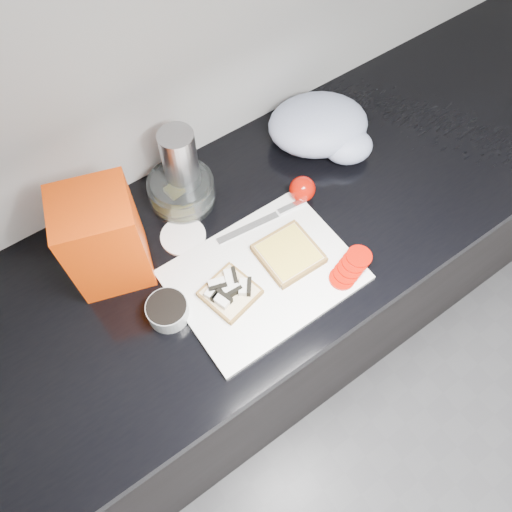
# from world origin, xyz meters

# --- Properties ---
(base_cabinet) EXTENTS (3.50, 0.60, 0.86)m
(base_cabinet) POSITION_xyz_m (0.00, 1.20, 0.43)
(base_cabinet) COLOR black
(base_cabinet) RESTS_ON ground
(countertop) EXTENTS (3.50, 0.64, 0.04)m
(countertop) POSITION_xyz_m (0.00, 1.20, 0.88)
(countertop) COLOR black
(countertop) RESTS_ON base_cabinet
(cutting_board) EXTENTS (0.40, 0.30, 0.01)m
(cutting_board) POSITION_xyz_m (-0.06, 1.09, 0.91)
(cutting_board) COLOR white
(cutting_board) RESTS_ON countertop
(bread_left) EXTENTS (0.13, 0.13, 0.03)m
(bread_left) POSITION_xyz_m (-0.15, 1.09, 0.92)
(bread_left) COLOR beige
(bread_left) RESTS_ON cutting_board
(bread_right) EXTENTS (0.13, 0.13, 0.02)m
(bread_right) POSITION_xyz_m (0.01, 1.10, 0.92)
(bread_right) COLOR beige
(bread_right) RESTS_ON cutting_board
(tomato_slices) EXTENTS (0.13, 0.09, 0.02)m
(tomato_slices) POSITION_xyz_m (0.10, 0.99, 0.92)
(tomato_slices) COLOR #A00D03
(tomato_slices) RESTS_ON cutting_board
(knife) EXTENTS (0.24, 0.04, 0.01)m
(knife) POSITION_xyz_m (0.05, 1.20, 0.92)
(knife) COLOR silver
(knife) RESTS_ON cutting_board
(seed_tub) EXTENTS (0.09, 0.09, 0.05)m
(seed_tub) POSITION_xyz_m (-0.28, 1.13, 0.93)
(seed_tub) COLOR #9CA1A1
(seed_tub) RESTS_ON countertop
(tub_lid) EXTENTS (0.14, 0.14, 0.01)m
(tub_lid) POSITION_xyz_m (-0.16, 1.29, 0.90)
(tub_lid) COLOR white
(tub_lid) RESTS_ON countertop
(glass_bowl) EXTENTS (0.16, 0.16, 0.07)m
(glass_bowl) POSITION_xyz_m (-0.10, 1.38, 0.93)
(glass_bowl) COLOR silver
(glass_bowl) RESTS_ON countertop
(bread_bag) EXTENTS (0.19, 0.18, 0.24)m
(bread_bag) POSITION_xyz_m (-0.32, 1.30, 1.02)
(bread_bag) COLOR red
(bread_bag) RESTS_ON countertop
(steel_canister) EXTENTS (0.08, 0.08, 0.20)m
(steel_canister) POSITION_xyz_m (-0.08, 1.40, 1.00)
(steel_canister) COLOR #A7A6AB
(steel_canister) RESTS_ON countertop
(grocery_bag) EXTENTS (0.32, 0.31, 0.11)m
(grocery_bag) POSITION_xyz_m (0.30, 1.33, 0.95)
(grocery_bag) COLOR #B1BEDA
(grocery_bag) RESTS_ON countertop
(whole_tomatoes) EXTENTS (0.06, 0.06, 0.06)m
(whole_tomatoes) POSITION_xyz_m (0.14, 1.22, 0.93)
(whole_tomatoes) COLOR #A00D03
(whole_tomatoes) RESTS_ON countertop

